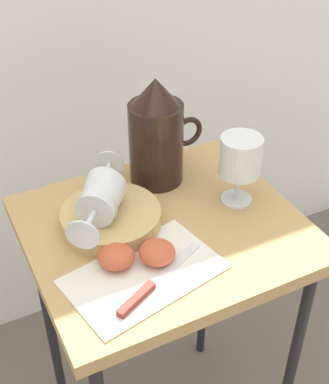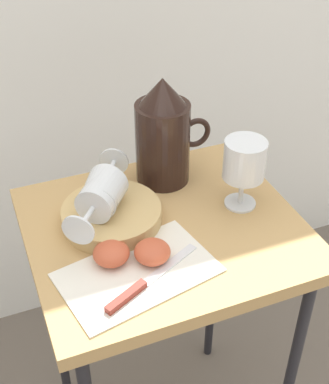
% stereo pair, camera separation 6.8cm
% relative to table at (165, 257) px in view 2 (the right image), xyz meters
% --- Properties ---
extents(table, '(0.52, 0.46, 0.74)m').
position_rel_table_xyz_m(table, '(0.00, 0.00, 0.00)').
color(table, tan).
rests_on(table, ground_plane).
extents(linen_napkin, '(0.29, 0.21, 0.00)m').
position_rel_table_xyz_m(linen_napkin, '(-0.09, -0.10, 0.08)').
color(linen_napkin, silver).
rests_on(linen_napkin, table).
extents(basket_tray, '(0.19, 0.19, 0.03)m').
position_rel_table_xyz_m(basket_tray, '(-0.09, 0.05, 0.10)').
color(basket_tray, tan).
rests_on(basket_tray, table).
extents(pitcher, '(0.17, 0.11, 0.23)m').
position_rel_table_xyz_m(pitcher, '(0.06, 0.15, 0.18)').
color(pitcher, black).
rests_on(pitcher, table).
extents(wine_glass_upright, '(0.08, 0.08, 0.15)m').
position_rel_table_xyz_m(wine_glass_upright, '(0.17, 0.01, 0.18)').
color(wine_glass_upright, silver).
rests_on(wine_glass_upright, table).
extents(wine_glass_tipped_near, '(0.15, 0.16, 0.07)m').
position_rel_table_xyz_m(wine_glass_tipped_near, '(-0.11, 0.04, 0.15)').
color(wine_glass_tipped_near, silver).
rests_on(wine_glass_tipped_near, basket_tray).
extents(wine_glass_tipped_far, '(0.13, 0.16, 0.07)m').
position_rel_table_xyz_m(wine_glass_tipped_far, '(-0.10, 0.06, 0.15)').
color(wine_glass_tipped_far, silver).
rests_on(wine_glass_tipped_far, basket_tray).
extents(apple_half_left, '(0.06, 0.06, 0.04)m').
position_rel_table_xyz_m(apple_half_left, '(-0.12, -0.06, 0.10)').
color(apple_half_left, '#C15133').
rests_on(apple_half_left, linen_napkin).
extents(apple_half_right, '(0.06, 0.06, 0.04)m').
position_rel_table_xyz_m(apple_half_right, '(-0.06, -0.08, 0.10)').
color(apple_half_right, '#C15133').
rests_on(apple_half_right, linen_napkin).
extents(knife, '(0.20, 0.11, 0.01)m').
position_rel_table_xyz_m(knife, '(-0.10, -0.14, 0.09)').
color(knife, silver).
rests_on(knife, linen_napkin).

